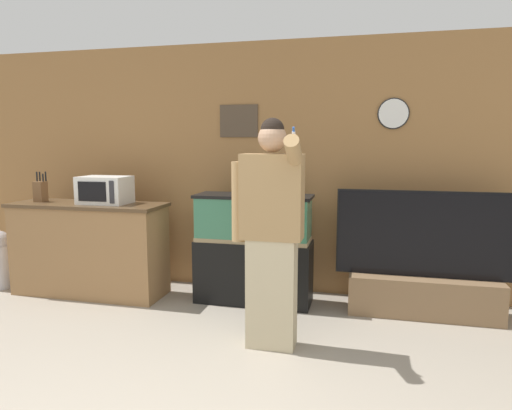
# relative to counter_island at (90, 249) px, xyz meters

# --- Properties ---
(wall_back_paneled) EXTENTS (10.00, 0.08, 2.60)m
(wall_back_paneled) POSITION_rel_counter_island_xyz_m (1.80, 0.62, 0.82)
(wall_back_paneled) COLOR olive
(wall_back_paneled) RESTS_ON ground_plane
(counter_island) EXTENTS (1.61, 0.55, 0.96)m
(counter_island) POSITION_rel_counter_island_xyz_m (0.00, 0.00, 0.00)
(counter_island) COLOR olive
(counter_island) RESTS_ON ground_plane
(microwave) EXTENTS (0.49, 0.34, 0.28)m
(microwave) POSITION_rel_counter_island_xyz_m (0.19, 0.02, 0.61)
(microwave) COLOR white
(microwave) RESTS_ON counter_island
(knife_block) EXTENTS (0.10, 0.11, 0.31)m
(knife_block) POSITION_rel_counter_island_xyz_m (-0.55, -0.00, 0.59)
(knife_block) COLOR brown
(knife_block) RESTS_ON counter_island
(aquarium_on_stand) EXTENTS (1.14, 0.41, 1.07)m
(aquarium_on_stand) POSITION_rel_counter_island_xyz_m (1.72, 0.15, 0.06)
(aquarium_on_stand) COLOR black
(aquarium_on_stand) RESTS_ON ground_plane
(tv_on_stand) EXTENTS (1.59, 0.40, 1.14)m
(tv_on_stand) POSITION_rel_counter_island_xyz_m (3.31, 0.19, -0.15)
(tv_on_stand) COLOR brown
(tv_on_stand) RESTS_ON ground_plane
(person_standing) EXTENTS (0.55, 0.42, 1.75)m
(person_standing) POSITION_rel_counter_island_xyz_m (2.08, -0.78, 0.43)
(person_standing) COLOR #BCAD89
(person_standing) RESTS_ON ground_plane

